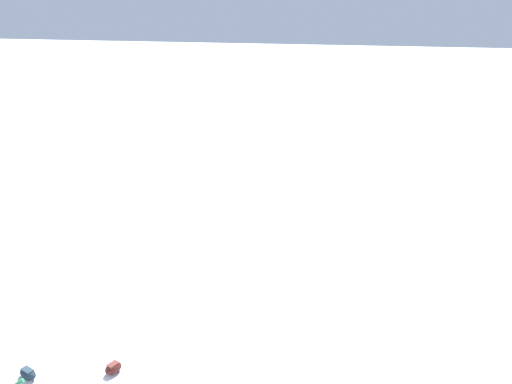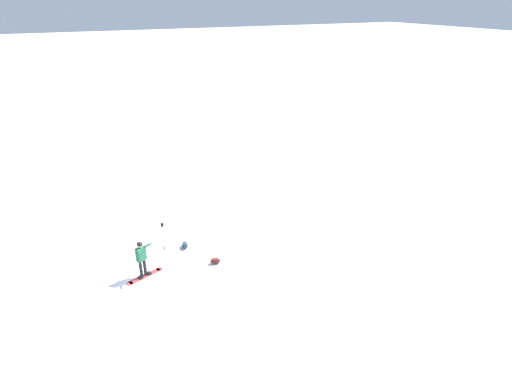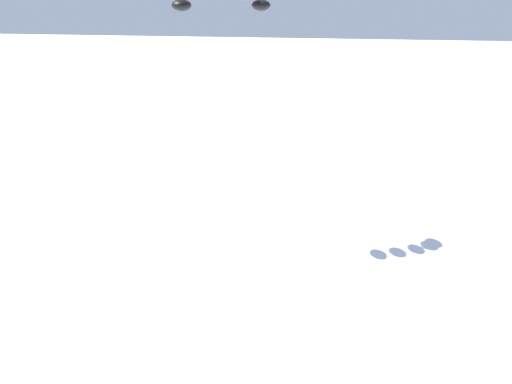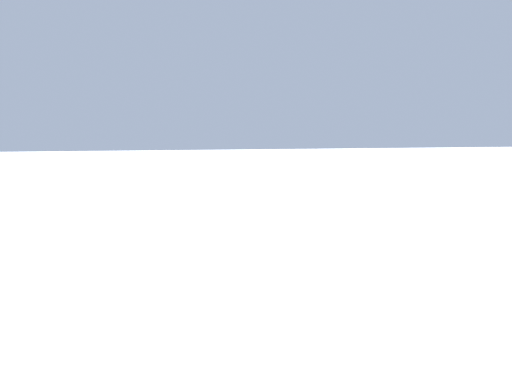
{
  "view_description": "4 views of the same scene",
  "coord_description": "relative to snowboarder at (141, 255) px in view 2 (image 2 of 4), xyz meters",
  "views": [
    {
      "loc": [
        -6.59,
        -6.97,
        8.65
      ],
      "look_at": [
        3.29,
        -3.55,
        5.17
      ],
      "focal_mm": 37.79,
      "sensor_mm": 36.0,
      "label": 1
    },
    {
      "loc": [
        -2.06,
        -14.81,
        11.16
      ],
      "look_at": [
        3.32,
        -3.64,
        5.25
      ],
      "focal_mm": 28.88,
      "sensor_mm": 36.0,
      "label": 2
    },
    {
      "loc": [
        1.48,
        6.51,
        11.12
      ],
      "look_at": [
        3.57,
        -4.22,
        5.78
      ],
      "focal_mm": 26.83,
      "sensor_mm": 36.0,
      "label": 3
    },
    {
      "loc": [
        -7.79,
        -0.65,
        6.4
      ],
      "look_at": [
        3.22,
        -3.41,
        5.04
      ],
      "focal_mm": 37.15,
      "sensor_mm": 36.0,
      "label": 4
    }
  ],
  "objects": [
    {
      "name": "snowboard",
      "position": [
        0.03,
        -0.01,
        -1.08
      ],
      "size": [
        1.68,
        0.76,
        0.1
      ],
      "color": "#B23333",
      "rests_on": "ground_plane"
    },
    {
      "name": "snowboarder",
      "position": [
        0.0,
        0.0,
        0.0
      ],
      "size": [
        0.69,
        0.62,
        1.81
      ],
      "color": "black",
      "rests_on": "ground_plane"
    },
    {
      "name": "camera_tripod",
      "position": [
        1.36,
        1.67,
        -0.06
      ],
      "size": [
        0.68,
        0.64,
        1.48
      ],
      "color": "#262628",
      "rests_on": "ground_plane"
    },
    {
      "name": "gear_bag_large",
      "position": [
        3.18,
        -0.44,
        -0.96
      ],
      "size": [
        0.54,
        0.43,
        0.27
      ],
      "color": "#4C1E19",
      "rests_on": "ground_plane"
    },
    {
      "name": "gear_bag_small",
      "position": [
        2.3,
        1.45,
        -0.97
      ],
      "size": [
        0.43,
        0.6,
        0.26
      ],
      "color": "#192833",
      "rests_on": "ground_plane"
    },
    {
      "name": "ground_plane",
      "position": [
        0.09,
        -0.64,
        -1.1
      ],
      "size": [
        300.0,
        300.0,
        0.0
      ],
      "primitive_type": "plane",
      "color": "white"
    }
  ]
}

